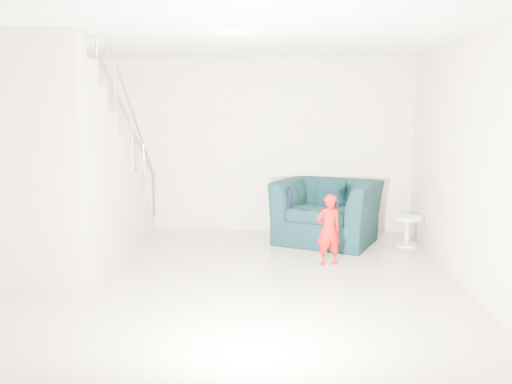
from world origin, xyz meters
TOP-DOWN VIEW (x-y plane):
  - floor at (0.00, 0.00)m, footprint 5.50×5.50m
  - ceiling at (0.00, 0.00)m, footprint 5.50×5.50m
  - back_wall at (0.00, 2.75)m, footprint 5.00×0.00m
  - front_wall at (0.00, -2.75)m, footprint 5.00×0.00m
  - left_wall at (-2.50, 0.00)m, footprint 0.00×5.50m
  - right_wall at (2.50, 0.00)m, footprint 0.00×5.50m
  - armchair at (1.14, 2.02)m, footprint 1.73×1.64m
  - toddler at (1.07, 0.82)m, footprint 0.37×0.30m
  - side_table at (2.25, 1.82)m, footprint 0.43×0.43m
  - staircase at (-2.00, 0.55)m, footprint 1.02×3.03m
  - cushion at (1.22, 2.30)m, footprint 0.40×0.19m
  - throw at (0.59, 1.96)m, footprint 0.04×0.43m
  - phone at (1.15, 0.77)m, footprint 0.03×0.05m

SIDE VIEW (x-z plane):
  - floor at x=0.00m, z-range 0.00..0.00m
  - side_table at x=2.25m, z-range 0.07..0.50m
  - toddler at x=1.07m, z-range 0.00..0.89m
  - armchair at x=1.14m, z-range 0.00..0.89m
  - throw at x=0.59m, z-range 0.32..0.80m
  - cushion at x=1.22m, z-range 0.49..0.89m
  - phone at x=1.15m, z-range 0.72..0.82m
  - staircase at x=-2.00m, z-range -0.86..2.76m
  - left_wall at x=-2.50m, z-range -1.40..4.10m
  - right_wall at x=2.50m, z-range -1.40..4.10m
  - back_wall at x=0.00m, z-range -1.15..3.85m
  - front_wall at x=0.00m, z-range -1.15..3.85m
  - ceiling at x=0.00m, z-range 2.70..2.70m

